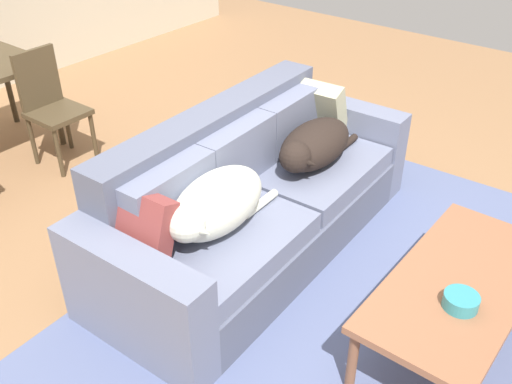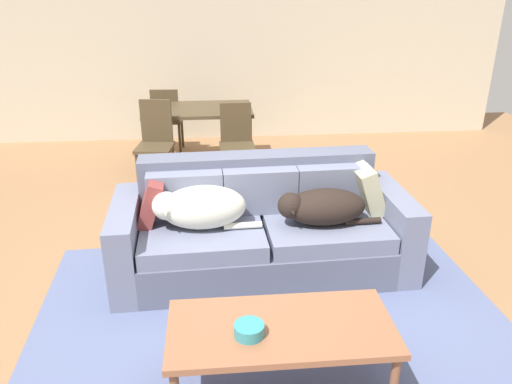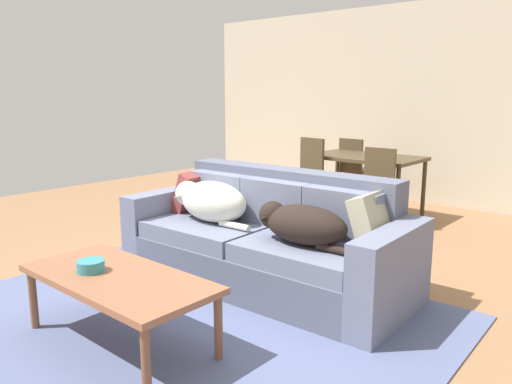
{
  "view_description": "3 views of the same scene",
  "coord_description": "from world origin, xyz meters",
  "px_view_note": "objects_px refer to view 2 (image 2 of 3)",
  "views": [
    {
      "loc": [
        -2.27,
        -1.7,
        2.36
      ],
      "look_at": [
        -0.03,
        0.07,
        0.52
      ],
      "focal_mm": 40.28,
      "sensor_mm": 36.0,
      "label": 1
    },
    {
      "loc": [
        -0.29,
        -3.45,
        2.25
      ],
      "look_at": [
        0.03,
        0.05,
        0.74
      ],
      "focal_mm": 35.42,
      "sensor_mm": 36.0,
      "label": 2
    },
    {
      "loc": [
        2.56,
        -2.79,
        1.52
      ],
      "look_at": [
        0.05,
        0.12,
        0.75
      ],
      "focal_mm": 35.43,
      "sensor_mm": 36.0,
      "label": 3
    }
  ],
  "objects_px": {
    "couch": "(262,229)",
    "dining_chair_near_left": "(156,139)",
    "throw_pillow_by_left_arm": "(150,200)",
    "throw_pillow_by_right_arm": "(366,188)",
    "dining_table": "(198,114)",
    "dog_on_right_cushion": "(321,207)",
    "dining_chair_far_left": "(167,117)",
    "dog_on_left_cushion": "(199,207)",
    "dining_chair_near_right": "(237,140)",
    "coffee_table": "(281,332)",
    "bowl_on_coffee_table": "(249,330)"
  },
  "relations": [
    {
      "from": "dining_chair_far_left",
      "to": "bowl_on_coffee_table",
      "type": "bearing_deg",
      "value": 102.78
    },
    {
      "from": "dog_on_right_cushion",
      "to": "dining_table",
      "type": "bearing_deg",
      "value": 107.83
    },
    {
      "from": "dining_chair_near_left",
      "to": "coffee_table",
      "type": "bearing_deg",
      "value": -65.78
    },
    {
      "from": "throw_pillow_by_left_arm",
      "to": "throw_pillow_by_right_arm",
      "type": "bearing_deg",
      "value": 2.2
    },
    {
      "from": "dining_chair_near_right",
      "to": "coffee_table",
      "type": "bearing_deg",
      "value": -89.92
    },
    {
      "from": "throw_pillow_by_right_arm",
      "to": "dining_table",
      "type": "distance_m",
      "value": 2.82
    },
    {
      "from": "dog_on_left_cushion",
      "to": "coffee_table",
      "type": "height_order",
      "value": "dog_on_left_cushion"
    },
    {
      "from": "coffee_table",
      "to": "dining_table",
      "type": "relative_size",
      "value": 0.97
    },
    {
      "from": "couch",
      "to": "throw_pillow_by_right_arm",
      "type": "height_order",
      "value": "couch"
    },
    {
      "from": "dog_on_right_cushion",
      "to": "dining_chair_near_right",
      "type": "distance_m",
      "value": 2.18
    },
    {
      "from": "dining_table",
      "to": "dining_chair_far_left",
      "type": "xyz_separation_m",
      "value": [
        -0.44,
        0.53,
        -0.17
      ]
    },
    {
      "from": "dining_table",
      "to": "dining_chair_far_left",
      "type": "relative_size",
      "value": 1.48
    },
    {
      "from": "dining_chair_near_left",
      "to": "dog_on_left_cushion",
      "type": "bearing_deg",
      "value": -68.37
    },
    {
      "from": "coffee_table",
      "to": "dining_chair_far_left",
      "type": "bearing_deg",
      "value": 102.06
    },
    {
      "from": "throw_pillow_by_right_arm",
      "to": "coffee_table",
      "type": "distance_m",
      "value": 1.73
    },
    {
      "from": "bowl_on_coffee_table",
      "to": "dining_chair_far_left",
      "type": "height_order",
      "value": "dining_chair_far_left"
    },
    {
      "from": "couch",
      "to": "throw_pillow_by_right_arm",
      "type": "relative_size",
      "value": 6.04
    },
    {
      "from": "throw_pillow_by_right_arm",
      "to": "dining_chair_far_left",
      "type": "bearing_deg",
      "value": 121.97
    },
    {
      "from": "dog_on_left_cushion",
      "to": "dining_chair_near_right",
      "type": "xyz_separation_m",
      "value": [
        0.4,
        2.1,
        -0.13
      ]
    },
    {
      "from": "dining_chair_far_left",
      "to": "coffee_table",
      "type": "bearing_deg",
      "value": 105.24
    },
    {
      "from": "dining_chair_near_left",
      "to": "dining_chair_near_right",
      "type": "relative_size",
      "value": 1.06
    },
    {
      "from": "dining_table",
      "to": "dining_chair_near_right",
      "type": "distance_m",
      "value": 0.75
    },
    {
      "from": "coffee_table",
      "to": "dog_on_right_cushion",
      "type": "bearing_deg",
      "value": 68.5
    },
    {
      "from": "couch",
      "to": "coffee_table",
      "type": "relative_size",
      "value": 1.87
    },
    {
      "from": "bowl_on_coffee_table",
      "to": "dining_table",
      "type": "xyz_separation_m",
      "value": [
        -0.32,
        3.96,
        0.2
      ]
    },
    {
      "from": "dining_chair_near_left",
      "to": "couch",
      "type": "bearing_deg",
      "value": -54.87
    },
    {
      "from": "throw_pillow_by_left_arm",
      "to": "dining_chair_near_right",
      "type": "xyz_separation_m",
      "value": [
        0.79,
        1.93,
        -0.12
      ]
    },
    {
      "from": "dog_on_right_cushion",
      "to": "coffee_table",
      "type": "xyz_separation_m",
      "value": [
        -0.48,
        -1.21,
        -0.2
      ]
    },
    {
      "from": "throw_pillow_by_left_arm",
      "to": "dining_chair_near_left",
      "type": "distance_m",
      "value": 1.95
    },
    {
      "from": "dog_on_left_cushion",
      "to": "dining_chair_far_left",
      "type": "xyz_separation_m",
      "value": [
        -0.48,
        3.2,
        -0.12
      ]
    },
    {
      "from": "dog_on_left_cushion",
      "to": "throw_pillow_by_right_arm",
      "type": "relative_size",
      "value": 2.09
    },
    {
      "from": "dining_chair_near_left",
      "to": "throw_pillow_by_right_arm",
      "type": "bearing_deg",
      "value": -37.06
    },
    {
      "from": "dog_on_left_cushion",
      "to": "bowl_on_coffee_table",
      "type": "bearing_deg",
      "value": -79.93
    },
    {
      "from": "throw_pillow_by_right_arm",
      "to": "dog_on_right_cushion",
      "type": "bearing_deg",
      "value": -149.76
    },
    {
      "from": "dog_on_right_cushion",
      "to": "dining_chair_near_left",
      "type": "relative_size",
      "value": 0.84
    },
    {
      "from": "couch",
      "to": "dog_on_right_cushion",
      "type": "height_order",
      "value": "couch"
    },
    {
      "from": "throw_pillow_by_left_arm",
      "to": "dining_chair_near_left",
      "type": "relative_size",
      "value": 0.39
    },
    {
      "from": "couch",
      "to": "throw_pillow_by_left_arm",
      "type": "relative_size",
      "value": 6.38
    },
    {
      "from": "dog_on_right_cushion",
      "to": "dining_chair_near_left",
      "type": "bearing_deg",
      "value": 122.33
    },
    {
      "from": "dining_table",
      "to": "dining_chair_far_left",
      "type": "distance_m",
      "value": 0.71
    },
    {
      "from": "coffee_table",
      "to": "bowl_on_coffee_table",
      "type": "bearing_deg",
      "value": -160.32
    },
    {
      "from": "couch",
      "to": "dining_chair_near_left",
      "type": "distance_m",
      "value": 2.23
    },
    {
      "from": "throw_pillow_by_left_arm",
      "to": "throw_pillow_by_right_arm",
      "type": "height_order",
      "value": "throw_pillow_by_right_arm"
    },
    {
      "from": "dining_table",
      "to": "dog_on_left_cushion",
      "type": "bearing_deg",
      "value": -89.14
    },
    {
      "from": "bowl_on_coffee_table",
      "to": "dining_chair_near_right",
      "type": "height_order",
      "value": "dining_chair_near_right"
    },
    {
      "from": "dining_chair_near_left",
      "to": "bowl_on_coffee_table",
      "type": "bearing_deg",
      "value": -69.0
    },
    {
      "from": "dog_on_right_cushion",
      "to": "throw_pillow_by_left_arm",
      "type": "relative_size",
      "value": 2.17
    },
    {
      "from": "dog_on_right_cushion",
      "to": "dining_chair_far_left",
      "type": "relative_size",
      "value": 0.91
    },
    {
      "from": "throw_pillow_by_left_arm",
      "to": "dining_table",
      "type": "bearing_deg",
      "value": 82.2
    },
    {
      "from": "couch",
      "to": "dining_chair_near_right",
      "type": "bearing_deg",
      "value": 90.5
    }
  ]
}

